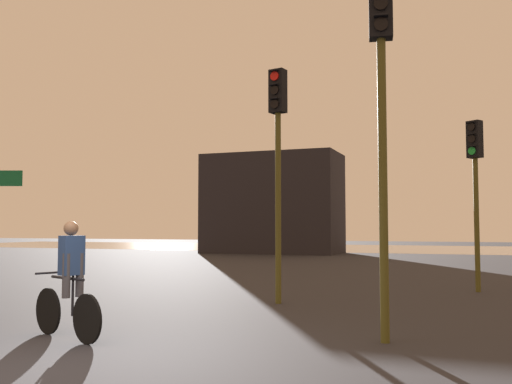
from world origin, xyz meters
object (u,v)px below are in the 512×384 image
Objects in this scene: distant_building at (273,204)px; cyclist at (70,279)px; traffic_light_far_right at (475,172)px; traffic_light_center at (278,141)px; traffic_light_near_right at (382,87)px.

distant_building is 26.80m from cyclist.
traffic_light_center is at bearing 74.59° from traffic_light_far_right.
traffic_light_near_right is (10.03, -24.74, 0.49)m from distant_building.
traffic_light_far_right is at bearing -11.05° from cyclist.
traffic_light_far_right is 9.96m from cyclist.
distant_building is 21.14m from traffic_light_far_right.
traffic_light_near_right reaches higher than traffic_light_center.
traffic_light_center is 5.39m from cyclist.
distant_building is 4.97× the size of cyclist.
cyclist is (-1.52, -4.53, -2.49)m from traffic_light_center.
traffic_light_center reaches higher than cyclist.
distant_building reaches higher than cyclist.
cyclist is at bearing -77.13° from distant_building.
distant_building is at bearing -26.81° from traffic_light_far_right.
distant_building is 22.77m from traffic_light_center.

